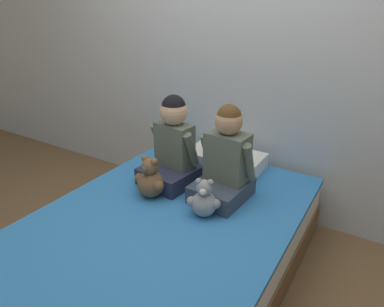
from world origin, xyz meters
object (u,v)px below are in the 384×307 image
Objects in this scene: child_on_left at (173,147)px; child_on_right at (226,161)px; teddy_bear_held_by_right_child at (204,200)px; bed at (165,247)px; pillow_at_headboard at (225,159)px; teddy_bear_held_by_left_child at (150,180)px.

child_on_right is at bearing 8.54° from child_on_left.
child_on_right is 0.30m from teddy_bear_held_by_right_child.
child_on_left is (-0.20, 0.39, 0.46)m from bed.
pillow_at_headboard reaches higher than bed.
child_on_left reaches higher than child_on_right.
bed is at bearing -90.00° from pillow_at_headboard.
child_on_right is 0.47m from pillow_at_headboard.
teddy_bear_held_by_right_child is at bearing -73.97° from pillow_at_headboard.
child_on_left is 1.07× the size of pillow_at_headboard.
child_on_right is (0.19, 0.40, 0.46)m from bed.
teddy_bear_held_by_right_child is (0.19, 0.14, 0.31)m from bed.
bed is 0.63m from child_on_right.
bed is 3.27× the size of child_on_right.
child_on_left reaches higher than teddy_bear_held_by_left_child.
teddy_bear_held_by_right_child is at bearing -25.45° from child_on_left.
bed is 0.39m from teddy_bear_held_by_right_child.
bed is 0.83m from pillow_at_headboard.
child_on_left is 0.39m from child_on_right.
pillow_at_headboard is (0.00, 0.78, 0.27)m from bed.
child_on_left is at bearing 127.07° from teddy_bear_held_by_right_child.
teddy_bear_held_by_left_child is at bearing 143.78° from bed.
bed is 0.41m from teddy_bear_held_by_left_child.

